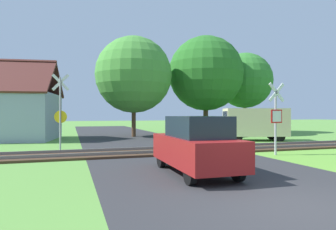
# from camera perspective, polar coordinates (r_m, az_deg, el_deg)

# --- Properties ---
(ground_plane) EXTENTS (160.00, 160.00, 0.00)m
(ground_plane) POSITION_cam_1_polar(r_m,az_deg,el_deg) (6.70, 23.44, -15.80)
(ground_plane) COLOR #5B933D
(road_asphalt) EXTENTS (7.39, 80.00, 0.01)m
(road_asphalt) POSITION_cam_1_polar(r_m,az_deg,el_deg) (8.26, 13.98, -12.70)
(road_asphalt) COLOR #2D2D30
(road_asphalt) RESTS_ON ground
(rail_track) EXTENTS (60.00, 2.60, 0.22)m
(rail_track) POSITION_cam_1_polar(r_m,az_deg,el_deg) (14.43, -0.67, -6.95)
(rail_track) COLOR #422D1E
(rail_track) RESTS_ON ground
(stop_sign_near) EXTENTS (0.88, 0.16, 3.26)m
(stop_sign_near) POSITION_cam_1_polar(r_m,az_deg,el_deg) (14.28, 19.87, -0.06)
(stop_sign_near) COLOR #9E9EA5
(stop_sign_near) RESTS_ON ground
(crossing_sign_far) EXTENTS (0.86, 0.22, 3.91)m
(crossing_sign_far) POSITION_cam_1_polar(r_m,az_deg,el_deg) (16.22, -19.82, 1.11)
(crossing_sign_far) COLOR #9E9EA5
(crossing_sign_far) RESTS_ON ground
(house) EXTENTS (7.31, 7.01, 5.79)m
(house) POSITION_cam_1_polar(r_m,az_deg,el_deg) (24.23, -27.98, 0.17)
(house) COLOR #99A3B7
(house) RESTS_ON ground
(tree_right) EXTENTS (6.85, 6.85, 9.01)m
(tree_right) POSITION_cam_1_polar(r_m,az_deg,el_deg) (27.98, 7.20, 7.83)
(tree_right) COLOR #513823
(tree_right) RESTS_ON ground
(tree_center) EXTENTS (6.25, 6.25, 8.20)m
(tree_center) POSITION_cam_1_polar(r_m,az_deg,el_deg) (24.85, -6.55, 7.61)
(tree_center) COLOR #513823
(tree_center) RESTS_ON ground
(tree_far) EXTENTS (5.58, 5.58, 8.05)m
(tree_far) POSITION_cam_1_polar(r_m,az_deg,el_deg) (31.53, 14.42, 6.36)
(tree_far) COLOR #513823
(tree_far) RESTS_ON ground
(mail_truck) EXTENTS (5.23, 3.24, 2.24)m
(mail_truck) POSITION_cam_1_polar(r_m,az_deg,el_deg) (21.64, 15.84, -1.45)
(mail_truck) COLOR beige
(mail_truck) RESTS_ON ground
(parked_car) EXTENTS (1.70, 4.02, 1.78)m
(parked_car) POSITION_cam_1_polar(r_m,az_deg,el_deg) (9.29, 5.30, -5.70)
(parked_car) COLOR maroon
(parked_car) RESTS_ON ground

